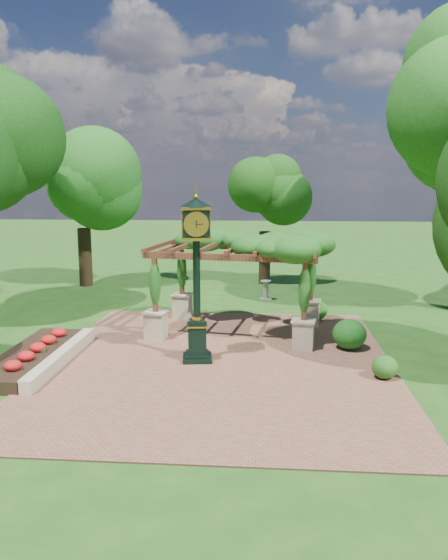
{
  "coord_description": "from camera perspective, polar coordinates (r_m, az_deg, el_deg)",
  "views": [
    {
      "loc": [
        1.34,
        -14.34,
        5.26
      ],
      "look_at": [
        0.0,
        2.5,
        2.2
      ],
      "focal_mm": 35.0,
      "sensor_mm": 36.0,
      "label": 1
    }
  ],
  "objects": [
    {
      "name": "tree_north",
      "position": [
        28.16,
        4.36,
        9.29
      ],
      "size": [
        3.0,
        3.0,
        7.03
      ],
      "color": "#302213",
      "rests_on": "ground"
    },
    {
      "name": "shrub_front",
      "position": [
        15.42,
        16.47,
        -8.72
      ],
      "size": [
        0.78,
        0.78,
        0.63
      ],
      "primitive_type": "ellipsoid",
      "rotation": [
        0.0,
        0.0,
        -0.12
      ],
      "color": "#225518",
      "rests_on": "brick_plaza"
    },
    {
      "name": "sundial",
      "position": [
        24.52,
        4.38,
        -1.22
      ],
      "size": [
        0.56,
        0.56,
        0.9
      ],
      "rotation": [
        0.0,
        0.0,
        0.14
      ],
      "color": "gray",
      "rests_on": "ground"
    },
    {
      "name": "brick_plaza",
      "position": [
        16.27,
        -0.42,
        -8.52
      ],
      "size": [
        10.0,
        12.0,
        0.04
      ],
      "primitive_type": "cube",
      "color": "brown",
      "rests_on": "ground"
    },
    {
      "name": "flower_bed",
      "position": [
        17.11,
        -19.42,
        -7.6
      ],
      "size": [
        1.5,
        5.0,
        0.36
      ],
      "primitive_type": "cube",
      "color": "red",
      "rests_on": "ground"
    },
    {
      "name": "border_wall",
      "position": [
        16.77,
        -16.59,
        -7.74
      ],
      "size": [
        0.35,
        5.0,
        0.4
      ],
      "primitive_type": "cube",
      "color": "#C6B793",
      "rests_on": "ground"
    },
    {
      "name": "shrub_mid",
      "position": [
        17.71,
        12.97,
        -5.54
      ],
      "size": [
        1.37,
        1.37,
        0.96
      ],
      "primitive_type": "ellipsoid",
      "rotation": [
        0.0,
        0.0,
        0.37
      ],
      "color": "#185417",
      "rests_on": "brick_plaza"
    },
    {
      "name": "pergola",
      "position": [
        18.79,
        1.35,
        3.21
      ],
      "size": [
        6.18,
        4.39,
        3.6
      ],
      "rotation": [
        0.0,
        0.0,
        -0.15
      ],
      "color": "tan",
      "rests_on": "brick_plaza"
    },
    {
      "name": "pedestal_clock",
      "position": [
        15.7,
        -2.89,
        1.66
      ],
      "size": [
        1.08,
        1.08,
        4.87
      ],
      "rotation": [
        0.0,
        0.0,
        0.14
      ],
      "color": "black",
      "rests_on": "brick_plaza"
    },
    {
      "name": "tree_west_far",
      "position": [
        28.41,
        -14.64,
        9.82
      ],
      "size": [
        4.35,
        4.35,
        7.58
      ],
      "color": "#2F2012",
      "rests_on": "ground"
    },
    {
      "name": "shrub_back",
      "position": [
        21.07,
        9.57,
        -3.11
      ],
      "size": [
        1.08,
        1.08,
        0.8
      ],
      "primitive_type": "ellipsoid",
      "rotation": [
        0.0,
        0.0,
        0.25
      ],
      "color": "#2B671E",
      "rests_on": "brick_plaza"
    },
    {
      "name": "ground",
      "position": [
        15.33,
        -0.75,
        -9.79
      ],
      "size": [
        120.0,
        120.0,
        0.0
      ],
      "primitive_type": "plane",
      "color": "#1E4714",
      "rests_on": "ground"
    }
  ]
}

